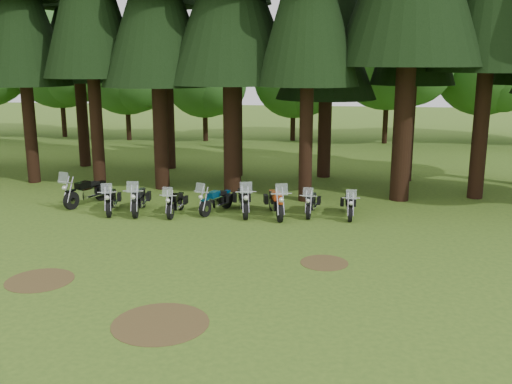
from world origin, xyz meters
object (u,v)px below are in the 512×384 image
Objects in this scene: motorcycle_5 at (243,201)px; motorcycle_3 at (176,203)px; motorcycle_2 at (139,200)px; motorcycle_8 at (349,206)px; motorcycle_1 at (111,201)px; motorcycle_4 at (216,201)px; motorcycle_0 at (86,192)px; motorcycle_6 at (276,203)px; motorcycle_7 at (311,204)px.

motorcycle_3 is at bearing 174.61° from motorcycle_5.
motorcycle_8 is at bearing -5.53° from motorcycle_2.
motorcycle_1 is 1.03× the size of motorcycle_4.
motorcycle_4 is at bearing 19.61° from motorcycle_3.
motorcycle_2 is (2.53, -0.85, -0.03)m from motorcycle_0.
motorcycle_6 is at bearing -6.76° from motorcycle_2.
motorcycle_7 is (6.59, 0.71, -0.07)m from motorcycle_2.
motorcycle_1 is at bearing -14.11° from motorcycle_0.
motorcycle_2 is (1.09, 0.11, 0.03)m from motorcycle_1.
motorcycle_5 is 2.60m from motorcycle_7.
motorcycle_3 is 1.55m from motorcycle_4.
motorcycle_5 is at bearing -168.72° from motorcycle_7.
motorcycle_4 is 1.04× the size of motorcycle_8.
motorcycle_2 reaches higher than motorcycle_4.
motorcycle_2 is at bearing -169.49° from motorcycle_7.
motorcycle_0 reaches higher than motorcycle_2.
motorcycle_3 is (1.48, -0.05, -0.06)m from motorcycle_2.
motorcycle_4 is 0.89× the size of motorcycle_5.
motorcycle_0 is at bearing 159.20° from motorcycle_6.
motorcycle_1 is 1.07× the size of motorcycle_7.
motorcycle_7 is at bearing 172.21° from motorcycle_8.
motorcycle_5 is 1.17× the size of motorcycle_7.
motorcycle_1 is 0.91× the size of motorcycle_6.
motorcycle_7 is (5.12, 0.76, -0.01)m from motorcycle_3.
motorcycle_7 is at bearing 1.78° from motorcycle_6.
motorcycle_2 is at bearing -149.09° from motorcycle_4.
motorcycle_3 is at bearing 6.93° from motorcycle_0.
motorcycle_0 is 10.56m from motorcycle_8.
motorcycle_2 reaches higher than motorcycle_3.
motorcycle_6 is 1.17× the size of motorcycle_7.
motorcycle_1 is 7.72m from motorcycle_7.
motorcycle_6 is 2.75m from motorcycle_8.
motorcycle_8 is (10.55, -0.26, -0.10)m from motorcycle_0.
motorcycle_4 is at bearing -0.71° from motorcycle_2.
motorcycle_6 reaches higher than motorcycle_5.
motorcycle_1 is at bearing 166.91° from motorcycle_6.
motorcycle_4 is at bearing 160.80° from motorcycle_5.
motorcycle_4 reaches higher than motorcycle_3.
motorcycle_0 is 1.03× the size of motorcycle_5.
motorcycle_1 is 1.07× the size of motorcycle_8.
motorcycle_1 is at bearing -149.92° from motorcycle_4.
motorcycle_4 is 5.08m from motorcycle_8.
motorcycle_7 is at bearing -9.60° from motorcycle_1.
motorcycle_8 is (5.08, 0.12, -0.03)m from motorcycle_4.
motorcycle_5 is 1.28m from motorcycle_6.
motorcycle_4 is at bearing -7.49° from motorcycle_1.
motorcycle_6 is at bearing -20.76° from motorcycle_5.
motorcycle_2 is 2.98m from motorcycle_4.
motorcycle_6 is (3.82, 0.33, 0.07)m from motorcycle_3.
motorcycle_8 is (8.02, 0.59, -0.07)m from motorcycle_2.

